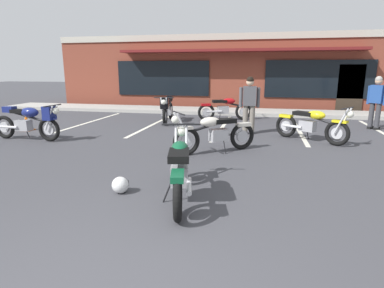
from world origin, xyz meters
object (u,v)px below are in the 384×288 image
(person_in_shorts_foreground, at_px, (376,100))
(helmet_on_pavement, at_px, (120,185))
(motorcycle_silver_naked, at_px, (29,121))
(motorcycle_red_sportbike, at_px, (311,124))
(motorcycle_black_cruiser, at_px, (167,108))
(motorcycle_foreground_classic, at_px, (180,168))
(motorcycle_blue_standard, at_px, (226,108))
(traffic_cone, at_px, (26,122))
(person_in_black_shirt, at_px, (249,102))
(motorcycle_green_cafe_racer, at_px, (215,133))

(person_in_shorts_foreground, distance_m, helmet_on_pavement, 8.83)
(motorcycle_silver_naked, height_order, person_in_shorts_foreground, person_in_shorts_foreground)
(motorcycle_red_sportbike, bearing_deg, motorcycle_black_cruiser, 154.92)
(motorcycle_foreground_classic, bearing_deg, helmet_on_pavement, -178.73)
(helmet_on_pavement, bearing_deg, person_in_shorts_foreground, 50.54)
(helmet_on_pavement, bearing_deg, motorcycle_black_cruiser, 100.57)
(motorcycle_foreground_classic, height_order, motorcycle_black_cruiser, same)
(motorcycle_red_sportbike, bearing_deg, motorcycle_blue_standard, 129.92)
(helmet_on_pavement, xyz_separation_m, traffic_cone, (-5.13, 4.23, 0.13))
(person_in_black_shirt, bearing_deg, motorcycle_red_sportbike, -22.32)
(motorcycle_green_cafe_racer, height_order, traffic_cone, motorcycle_green_cafe_racer)
(helmet_on_pavement, relative_size, traffic_cone, 0.49)
(motorcycle_silver_naked, xyz_separation_m, traffic_cone, (-1.12, 1.22, -0.27))
(person_in_black_shirt, bearing_deg, person_in_shorts_foreground, 22.50)
(motorcycle_black_cruiser, bearing_deg, motorcycle_blue_standard, 26.26)
(motorcycle_black_cruiser, distance_m, motorcycle_green_cafe_racer, 4.50)
(helmet_on_pavement, bearing_deg, motorcycle_green_cafe_racer, 69.42)
(motorcycle_green_cafe_racer, bearing_deg, motorcycle_silver_naked, 177.46)
(motorcycle_red_sportbike, height_order, motorcycle_blue_standard, same)
(motorcycle_black_cruiser, xyz_separation_m, helmet_on_pavement, (1.24, -6.66, -0.40))
(person_in_black_shirt, distance_m, person_in_shorts_foreground, 4.20)
(person_in_black_shirt, height_order, person_in_shorts_foreground, same)
(traffic_cone, bearing_deg, motorcycle_red_sportbike, 1.79)
(motorcycle_red_sportbike, relative_size, motorcycle_silver_naked, 0.86)
(motorcycle_silver_naked, bearing_deg, motorcycle_foreground_classic, -31.11)
(motorcycle_green_cafe_racer, bearing_deg, person_in_shorts_foreground, 41.38)
(motorcycle_silver_naked, bearing_deg, motorcycle_blue_standard, 44.23)
(motorcycle_foreground_classic, height_order, person_in_black_shirt, person_in_black_shirt)
(motorcycle_black_cruiser, distance_m, person_in_shorts_foreground, 6.84)
(motorcycle_green_cafe_racer, bearing_deg, traffic_cone, 166.84)
(motorcycle_green_cafe_racer, bearing_deg, motorcycle_black_cruiser, 120.61)
(person_in_shorts_foreground, height_order, traffic_cone, person_in_shorts_foreground)
(motorcycle_red_sportbike, bearing_deg, motorcycle_silver_naked, -168.62)
(motorcycle_foreground_classic, relative_size, motorcycle_green_cafe_racer, 1.15)
(motorcycle_foreground_classic, bearing_deg, person_in_black_shirt, 81.61)
(helmet_on_pavement, height_order, traffic_cone, traffic_cone)
(person_in_black_shirt, height_order, helmet_on_pavement, person_in_black_shirt)
(motorcycle_silver_naked, bearing_deg, motorcycle_green_cafe_racer, -2.54)
(motorcycle_green_cafe_racer, height_order, person_in_shorts_foreground, person_in_shorts_foreground)
(motorcycle_black_cruiser, relative_size, motorcycle_silver_naked, 1.00)
(person_in_black_shirt, distance_m, traffic_cone, 6.94)
(motorcycle_red_sportbike, distance_m, person_in_shorts_foreground, 3.22)
(motorcycle_green_cafe_racer, distance_m, person_in_shorts_foreground, 6.07)
(motorcycle_foreground_classic, xyz_separation_m, motorcycle_blue_standard, (-0.20, 7.62, 0.00))
(motorcycle_red_sportbike, xyz_separation_m, motorcycle_silver_naked, (-7.38, -1.49, 0.07))
(motorcycle_blue_standard, bearing_deg, motorcycle_red_sportbike, -50.08)
(person_in_black_shirt, bearing_deg, motorcycle_silver_naked, -159.22)
(motorcycle_black_cruiser, relative_size, person_in_shorts_foreground, 1.25)
(motorcycle_red_sportbike, height_order, traffic_cone, motorcycle_red_sportbike)
(person_in_black_shirt, bearing_deg, motorcycle_blue_standard, 111.41)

